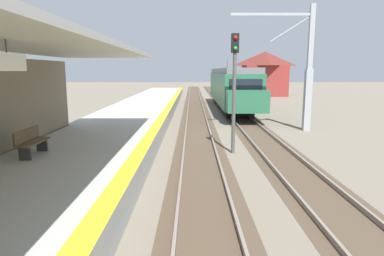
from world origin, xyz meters
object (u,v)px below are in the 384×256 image
at_px(catenary_pylon_far_side, 304,71).
at_px(distant_trackside_house, 265,73).
at_px(rail_signal_post, 234,81).
at_px(approaching_train, 231,86).
at_px(platform_bench, 31,141).

bearing_deg(catenary_pylon_far_side, distant_trackside_house, 82.41).
bearing_deg(distant_trackside_house, rail_signal_post, -104.18).
distance_m(approaching_train, catenary_pylon_far_side, 12.13).
bearing_deg(platform_bench, distant_trackside_house, 67.67).
relative_size(catenary_pylon_far_side, distant_trackside_house, 1.14).
relative_size(rail_signal_post, distant_trackside_house, 0.79).
xyz_separation_m(approaching_train, catenary_pylon_far_side, (3.00, -11.67, 1.43)).
xyz_separation_m(rail_signal_post, distant_trackside_house, (8.78, 34.73, 0.14)).
relative_size(approaching_train, rail_signal_post, 3.77).
relative_size(rail_signal_post, catenary_pylon_far_side, 0.69).
height_order(rail_signal_post, catenary_pylon_far_side, catenary_pylon_far_side).
distance_m(rail_signal_post, platform_bench, 8.28).
relative_size(catenary_pylon_far_side, platform_bench, 4.69).
height_order(approaching_train, catenary_pylon_far_side, catenary_pylon_far_side).
distance_m(approaching_train, distant_trackside_house, 18.63).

